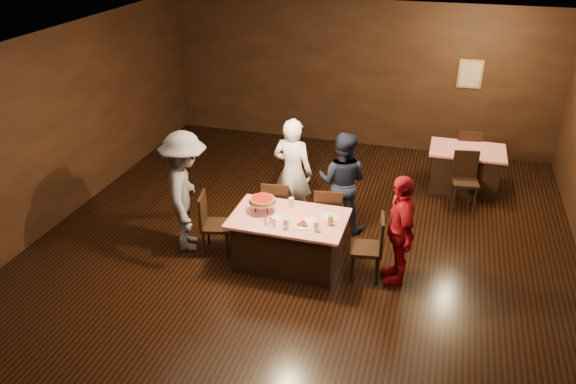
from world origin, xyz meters
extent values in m
plane|color=black|center=(0.00, 0.00, 0.00)|extent=(10.00, 10.00, 0.00)
cube|color=silver|center=(0.00, 0.00, 3.00)|extent=(8.00, 10.00, 0.04)
cube|color=black|center=(0.00, 5.00, 1.50)|extent=(8.00, 0.04, 3.00)
cube|color=black|center=(-4.00, 0.00, 1.50)|extent=(0.04, 10.00, 3.00)
cube|color=tan|center=(2.20, 4.97, 1.70)|extent=(0.46, 0.03, 0.56)
cube|color=beige|center=(2.20, 4.95, 1.70)|extent=(0.38, 0.01, 0.48)
cube|color=red|center=(-0.08, 0.15, 0.39)|extent=(1.60, 1.00, 0.77)
cube|color=red|center=(2.30, 3.37, 0.39)|extent=(1.30, 0.90, 0.77)
cube|color=black|center=(-0.48, 0.90, 0.47)|extent=(0.46, 0.46, 0.95)
cube|color=black|center=(0.32, 0.90, 0.47)|extent=(0.48, 0.48, 0.95)
cube|color=black|center=(-1.18, 0.15, 0.47)|extent=(0.50, 0.50, 0.95)
cube|color=black|center=(1.02, 0.15, 0.47)|extent=(0.48, 0.48, 0.95)
cube|color=black|center=(2.30, 2.67, 0.47)|extent=(0.48, 0.48, 0.95)
cube|color=black|center=(2.30, 3.97, 0.47)|extent=(0.47, 0.47, 0.95)
imported|color=white|center=(-0.36, 1.34, 0.89)|extent=(0.69, 0.50, 1.77)
imported|color=black|center=(0.43, 1.38, 0.81)|extent=(0.83, 0.67, 1.62)
imported|color=#59585D|center=(-1.65, 0.19, 0.92)|extent=(1.08, 1.36, 1.84)
imported|color=#A90F1D|center=(1.44, 0.21, 0.79)|extent=(0.66, 1.00, 1.58)
cylinder|color=black|center=(-0.48, 0.30, 0.84)|extent=(0.01, 0.01, 0.15)
cylinder|color=black|center=(-0.56, 0.15, 0.84)|extent=(0.01, 0.01, 0.15)
cylinder|color=black|center=(-0.39, 0.15, 0.84)|extent=(0.01, 0.01, 0.15)
cylinder|color=silver|center=(-0.48, 0.20, 0.93)|extent=(0.38, 0.38, 0.01)
cylinder|color=#B27233|center=(-0.48, 0.20, 0.96)|extent=(0.35, 0.35, 0.05)
cylinder|color=#A5140C|center=(-0.48, 0.20, 0.98)|extent=(0.30, 0.30, 0.01)
cylinder|color=white|center=(0.17, -0.03, 0.78)|extent=(0.25, 0.25, 0.01)
cylinder|color=#B27233|center=(0.17, -0.03, 0.81)|extent=(0.18, 0.18, 0.04)
cylinder|color=#A5140C|center=(0.17, -0.03, 0.83)|extent=(0.14, 0.14, 0.01)
cylinder|color=white|center=(0.47, 0.30, 0.78)|extent=(0.25, 0.25, 0.01)
cylinder|color=silver|center=(-0.03, -0.15, 0.84)|extent=(0.08, 0.08, 0.14)
cylinder|color=silver|center=(0.37, -0.10, 0.84)|extent=(0.08, 0.08, 0.14)
cylinder|color=#BF7F26|center=(0.52, 0.10, 0.84)|extent=(0.08, 0.08, 0.14)
cylinder|color=silver|center=(-0.13, 0.45, 0.84)|extent=(0.08, 0.08, 0.14)
cylinder|color=silver|center=(-0.26, -0.10, 0.81)|extent=(0.04, 0.04, 0.08)
cylinder|color=silver|center=(-0.26, -0.10, 0.85)|extent=(0.05, 0.05, 0.02)
cylinder|color=silver|center=(-0.20, -0.15, 0.81)|extent=(0.04, 0.04, 0.08)
cylinder|color=silver|center=(-0.20, -0.15, 0.85)|extent=(0.05, 0.05, 0.02)
cylinder|color=silver|center=(-0.32, -0.15, 0.81)|extent=(0.04, 0.04, 0.08)
cylinder|color=silver|center=(-0.32, -0.15, 0.85)|extent=(0.05, 0.05, 0.02)
cube|color=white|center=(0.22, 0.15, 0.77)|extent=(0.19, 0.19, 0.01)
cube|color=white|center=(-0.23, 0.10, 0.77)|extent=(0.21, 0.21, 0.01)
camera|label=1|loc=(1.81, -6.34, 4.63)|focal=35.00mm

